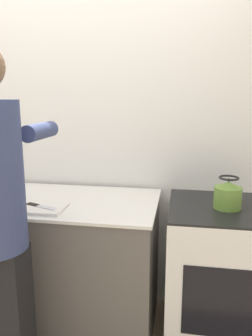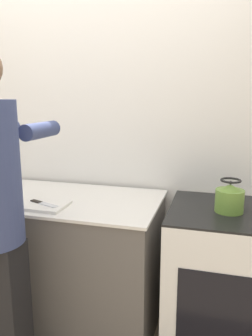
# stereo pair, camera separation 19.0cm
# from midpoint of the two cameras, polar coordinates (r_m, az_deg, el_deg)

# --- Properties ---
(wall_back) EXTENTS (8.00, 0.05, 2.60)m
(wall_back) POSITION_cam_midpoint_polar(r_m,az_deg,el_deg) (2.47, -2.91, 6.03)
(wall_back) COLOR white
(wall_back) RESTS_ON ground_plane
(counter) EXTENTS (1.80, 0.72, 0.91)m
(counter) POSITION_cam_midpoint_polar(r_m,az_deg,el_deg) (2.48, -13.73, -14.67)
(counter) COLOR #5B5651
(counter) RESTS_ON ground_plane
(oven) EXTENTS (0.61, 0.65, 0.93)m
(oven) POSITION_cam_midpoint_polar(r_m,az_deg,el_deg) (2.19, 18.35, -18.52)
(oven) COLOR silver
(oven) RESTS_ON ground_plane
(cutting_board) EXTENTS (0.30, 0.22, 0.02)m
(cutting_board) POSITION_cam_midpoint_polar(r_m,az_deg,el_deg) (2.04, -11.81, -6.41)
(cutting_board) COLOR silver
(cutting_board) RESTS_ON counter
(knife) EXTENTS (0.22, 0.11, 0.01)m
(knife) POSITION_cam_midpoint_polar(r_m,az_deg,el_deg) (2.04, -11.69, -6.09)
(knife) COLOR silver
(knife) RESTS_ON cutting_board
(kettle) EXTENTS (0.16, 0.16, 0.19)m
(kettle) POSITION_cam_midpoint_polar(r_m,az_deg,el_deg) (1.95, 20.30, -4.99)
(kettle) COLOR olive
(kettle) RESTS_ON oven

